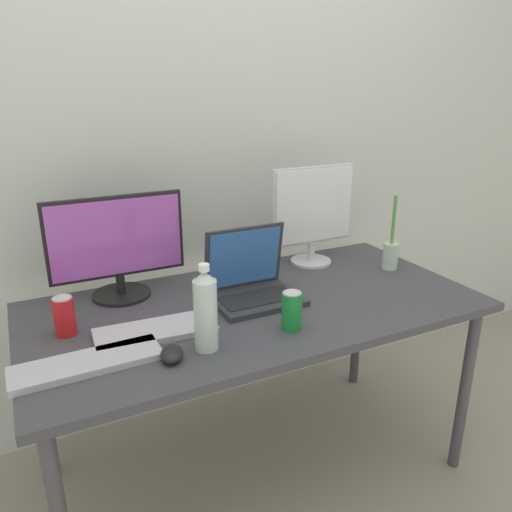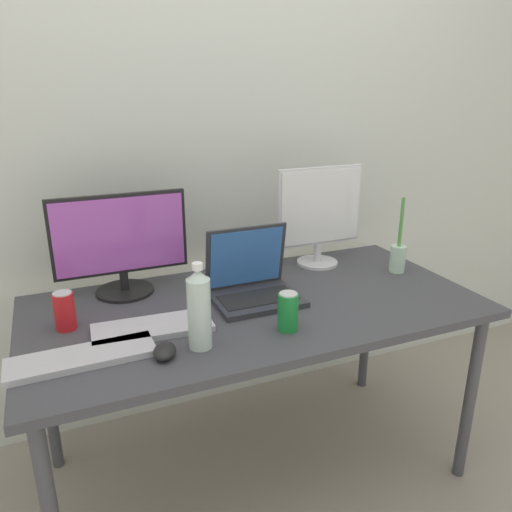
{
  "view_description": "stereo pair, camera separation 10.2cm",
  "coord_description": "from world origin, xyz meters",
  "px_view_note": "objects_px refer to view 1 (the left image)",
  "views": [
    {
      "loc": [
        -0.73,
        -1.46,
        1.49
      ],
      "look_at": [
        0.0,
        0.0,
        0.92
      ],
      "focal_mm": 35.0,
      "sensor_mm": 36.0,
      "label": 1
    },
    {
      "loc": [
        -0.63,
        -1.5,
        1.49
      ],
      "look_at": [
        0.0,
        0.0,
        0.92
      ],
      "focal_mm": 35.0,
      "sensor_mm": 36.0,
      "label": 2
    }
  ],
  "objects_px": {
    "soda_can_by_laptop": "(292,311)",
    "bamboo_vase": "(391,253)",
    "monitor_center": "(313,212)",
    "keyboard_main": "(87,363)",
    "mouse_by_keyboard": "(172,354)",
    "soda_can_near_keyboard": "(64,316)",
    "water_bottle": "(205,311)",
    "laptop_silver": "(252,283)",
    "keyboard_aux": "(156,331)",
    "work_desk": "(256,319)",
    "monitor_left": "(117,245)"
  },
  "relations": [
    {
      "from": "keyboard_aux",
      "to": "soda_can_near_keyboard",
      "type": "distance_m",
      "value": 0.29
    },
    {
      "from": "keyboard_main",
      "to": "bamboo_vase",
      "type": "xyz_separation_m",
      "value": [
        1.27,
        0.23,
        0.06
      ]
    },
    {
      "from": "work_desk",
      "to": "soda_can_near_keyboard",
      "type": "height_order",
      "value": "soda_can_near_keyboard"
    },
    {
      "from": "soda_can_near_keyboard",
      "to": "bamboo_vase",
      "type": "distance_m",
      "value": 1.3
    },
    {
      "from": "soda_can_near_keyboard",
      "to": "bamboo_vase",
      "type": "bearing_deg",
      "value": 0.18
    },
    {
      "from": "keyboard_aux",
      "to": "soda_can_near_keyboard",
      "type": "bearing_deg",
      "value": 157.45
    },
    {
      "from": "keyboard_main",
      "to": "soda_can_by_laptop",
      "type": "height_order",
      "value": "soda_can_by_laptop"
    },
    {
      "from": "monitor_center",
      "to": "keyboard_main",
      "type": "distance_m",
      "value": 1.12
    },
    {
      "from": "keyboard_main",
      "to": "soda_can_near_keyboard",
      "type": "relative_size",
      "value": 3.25
    },
    {
      "from": "monitor_left",
      "to": "monitor_center",
      "type": "bearing_deg",
      "value": -0.54
    },
    {
      "from": "keyboard_main",
      "to": "keyboard_aux",
      "type": "relative_size",
      "value": 1.09
    },
    {
      "from": "bamboo_vase",
      "to": "soda_can_by_laptop",
      "type": "bearing_deg",
      "value": -156.26
    },
    {
      "from": "keyboard_main",
      "to": "mouse_by_keyboard",
      "type": "distance_m",
      "value": 0.23
    },
    {
      "from": "work_desk",
      "to": "mouse_by_keyboard",
      "type": "relative_size",
      "value": 16.61
    },
    {
      "from": "work_desk",
      "to": "monitor_left",
      "type": "xyz_separation_m",
      "value": [
        -0.42,
        0.28,
        0.26
      ]
    },
    {
      "from": "laptop_silver",
      "to": "soda_can_near_keyboard",
      "type": "xyz_separation_m",
      "value": [
        -0.64,
        0.01,
        0.0
      ]
    },
    {
      "from": "monitor_center",
      "to": "soda_can_by_laptop",
      "type": "height_order",
      "value": "monitor_center"
    },
    {
      "from": "work_desk",
      "to": "soda_can_near_keyboard",
      "type": "relative_size",
      "value": 12.71
    },
    {
      "from": "work_desk",
      "to": "water_bottle",
      "type": "distance_m",
      "value": 0.4
    },
    {
      "from": "monitor_center",
      "to": "laptop_silver",
      "type": "xyz_separation_m",
      "value": [
        -0.4,
        -0.22,
        -0.17
      ]
    },
    {
      "from": "monitor_left",
      "to": "bamboo_vase",
      "type": "height_order",
      "value": "monitor_left"
    },
    {
      "from": "monitor_center",
      "to": "bamboo_vase",
      "type": "height_order",
      "value": "monitor_center"
    },
    {
      "from": "soda_can_near_keyboard",
      "to": "keyboard_aux",
      "type": "bearing_deg",
      "value": -25.86
    },
    {
      "from": "monitor_left",
      "to": "keyboard_aux",
      "type": "height_order",
      "value": "monitor_left"
    },
    {
      "from": "monitor_left",
      "to": "bamboo_vase",
      "type": "distance_m",
      "value": 1.11
    },
    {
      "from": "laptop_silver",
      "to": "monitor_left",
      "type": "bearing_deg",
      "value": 151.51
    },
    {
      "from": "mouse_by_keyboard",
      "to": "monitor_center",
      "type": "bearing_deg",
      "value": 51.5
    },
    {
      "from": "work_desk",
      "to": "monitor_left",
      "type": "distance_m",
      "value": 0.57
    },
    {
      "from": "mouse_by_keyboard",
      "to": "bamboo_vase",
      "type": "relative_size",
      "value": 0.31
    },
    {
      "from": "water_bottle",
      "to": "soda_can_near_keyboard",
      "type": "bearing_deg",
      "value": 142.41
    },
    {
      "from": "keyboard_main",
      "to": "soda_can_near_keyboard",
      "type": "height_order",
      "value": "soda_can_near_keyboard"
    },
    {
      "from": "water_bottle",
      "to": "bamboo_vase",
      "type": "height_order",
      "value": "bamboo_vase"
    },
    {
      "from": "work_desk",
      "to": "laptop_silver",
      "type": "distance_m",
      "value": 0.13
    },
    {
      "from": "monitor_left",
      "to": "soda_can_near_keyboard",
      "type": "distance_m",
      "value": 0.34
    },
    {
      "from": "monitor_left",
      "to": "monitor_center",
      "type": "relative_size",
      "value": 1.15
    },
    {
      "from": "work_desk",
      "to": "monitor_center",
      "type": "xyz_separation_m",
      "value": [
        0.41,
        0.27,
        0.29
      ]
    },
    {
      "from": "monitor_left",
      "to": "bamboo_vase",
      "type": "bearing_deg",
      "value": -11.33
    },
    {
      "from": "monitor_left",
      "to": "mouse_by_keyboard",
      "type": "xyz_separation_m",
      "value": [
        0.03,
        -0.51,
        -0.18
      ]
    },
    {
      "from": "keyboard_main",
      "to": "soda_can_near_keyboard",
      "type": "distance_m",
      "value": 0.23
    },
    {
      "from": "keyboard_aux",
      "to": "mouse_by_keyboard",
      "type": "bearing_deg",
      "value": -87.0
    },
    {
      "from": "keyboard_main",
      "to": "keyboard_aux",
      "type": "distance_m",
      "value": 0.25
    },
    {
      "from": "laptop_silver",
      "to": "mouse_by_keyboard",
      "type": "distance_m",
      "value": 0.49
    },
    {
      "from": "mouse_by_keyboard",
      "to": "soda_can_by_laptop",
      "type": "height_order",
      "value": "soda_can_by_laptop"
    },
    {
      "from": "soda_can_by_laptop",
      "to": "bamboo_vase",
      "type": "relative_size",
      "value": 0.4
    },
    {
      "from": "water_bottle",
      "to": "keyboard_aux",
      "type": "bearing_deg",
      "value": 125.18
    },
    {
      "from": "water_bottle",
      "to": "work_desk",
      "type": "bearing_deg",
      "value": 38.84
    },
    {
      "from": "soda_can_by_laptop",
      "to": "laptop_silver",
      "type": "bearing_deg",
      "value": 91.98
    },
    {
      "from": "monitor_center",
      "to": "keyboard_main",
      "type": "height_order",
      "value": "monitor_center"
    },
    {
      "from": "monitor_left",
      "to": "keyboard_main",
      "type": "relative_size",
      "value": 1.18
    },
    {
      "from": "monitor_center",
      "to": "water_bottle",
      "type": "relative_size",
      "value": 1.58
    }
  ]
}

